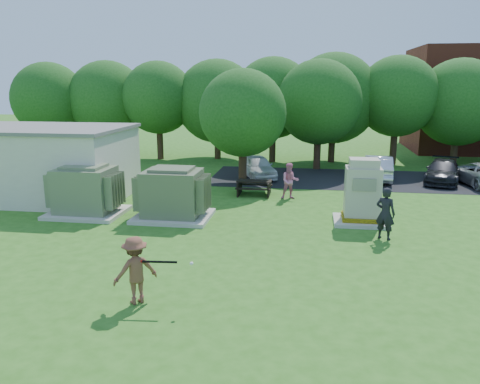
% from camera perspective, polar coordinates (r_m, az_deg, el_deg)
% --- Properties ---
extents(ground, '(120.00, 120.00, 0.00)m').
position_cam_1_polar(ground, '(14.34, -2.44, -8.72)').
color(ground, '#2D6619').
rests_on(ground, ground).
extents(service_building, '(10.00, 5.00, 3.20)m').
position_cam_1_polar(service_building, '(24.51, -25.21, 3.17)').
color(service_building, beige).
rests_on(service_building, ground).
extents(service_building_roof, '(10.20, 5.20, 0.15)m').
position_cam_1_polar(service_building_roof, '(24.31, -25.59, 7.06)').
color(service_building_roof, slate).
rests_on(service_building_roof, service_building).
extents(parking_strip, '(20.00, 6.00, 0.01)m').
position_cam_1_polar(parking_strip, '(27.43, 17.73, 1.37)').
color(parking_strip, '#232326').
rests_on(parking_strip, ground).
extents(transformer_left, '(3.00, 2.40, 2.07)m').
position_cam_1_polar(transformer_left, '(20.24, -18.28, 0.05)').
color(transformer_left, beige).
rests_on(transformer_left, ground).
extents(transformer_right, '(3.00, 2.40, 2.07)m').
position_cam_1_polar(transformer_right, '(18.87, -8.20, -0.34)').
color(transformer_right, beige).
rests_on(transformer_right, ground).
extents(generator_cabinet, '(2.08, 1.70, 2.54)m').
position_cam_1_polar(generator_cabinet, '(18.61, 14.67, -0.39)').
color(generator_cabinet, beige).
rests_on(generator_cabinet, ground).
extents(picnic_table, '(1.68, 1.26, 0.72)m').
position_cam_1_polar(picnic_table, '(22.66, 1.74, 0.74)').
color(picnic_table, black).
rests_on(picnic_table, ground).
extents(batter, '(1.26, 1.19, 1.72)m').
position_cam_1_polar(batter, '(11.94, -12.64, -9.28)').
color(batter, brown).
rests_on(batter, ground).
extents(person_by_generator, '(0.80, 0.71, 1.85)m').
position_cam_1_polar(person_by_generator, '(16.97, 17.31, -2.52)').
color(person_by_generator, black).
rests_on(person_by_generator, ground).
extents(person_at_picnic, '(0.92, 0.77, 1.70)m').
position_cam_1_polar(person_at_picnic, '(21.96, 6.11, 1.33)').
color(person_at_picnic, pink).
rests_on(person_at_picnic, ground).
extents(car_white, '(2.82, 4.01, 1.27)m').
position_cam_1_polar(car_white, '(26.87, 2.17, 3.13)').
color(car_white, white).
rests_on(car_white, ground).
extents(car_silver_a, '(1.85, 4.29, 1.37)m').
position_cam_1_polar(car_silver_a, '(27.35, 16.46, 2.88)').
color(car_silver_a, silver).
rests_on(car_silver_a, ground).
extents(car_dark, '(2.87, 4.49, 1.21)m').
position_cam_1_polar(car_dark, '(27.84, 23.49, 2.33)').
color(car_dark, black).
rests_on(car_dark, ground).
extents(car_silver_b, '(2.72, 4.62, 1.20)m').
position_cam_1_polar(car_silver_b, '(28.08, 27.22, 2.03)').
color(car_silver_b, '#B8B9BD').
rests_on(car_silver_b, ground).
extents(batting_equipment, '(1.47, 0.18, 0.09)m').
position_cam_1_polar(batting_equipment, '(11.59, -9.67, -8.42)').
color(batting_equipment, black).
rests_on(batting_equipment, ground).
extents(tree_row, '(41.30, 13.30, 7.30)m').
position_cam_1_polar(tree_row, '(31.58, 7.25, 10.98)').
color(tree_row, '#47301E').
rests_on(tree_row, ground).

